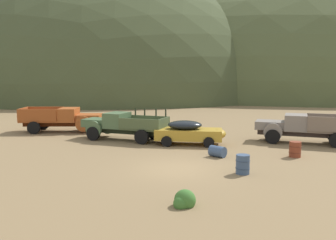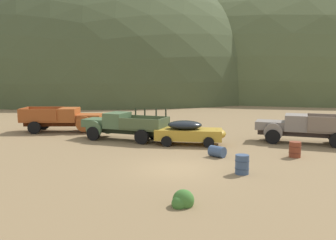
{
  "view_description": "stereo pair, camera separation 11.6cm",
  "coord_description": "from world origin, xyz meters",
  "px_view_note": "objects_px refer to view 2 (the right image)",
  "views": [
    {
      "loc": [
        3.45,
        -16.75,
        4.59
      ],
      "look_at": [
        -1.84,
        6.12,
        1.58
      ],
      "focal_mm": 38.64,
      "sensor_mm": 36.0,
      "label": 1
    },
    {
      "loc": [
        3.56,
        -16.73,
        4.59
      ],
      "look_at": [
        -1.84,
        6.12,
        1.58
      ],
      "focal_mm": 38.64,
      "sensor_mm": 36.0,
      "label": 2
    }
  ],
  "objects_px": {
    "truck_weathered_green": "(119,125)",
    "truck_oxide_orange": "(67,119)",
    "truck_primer_gray": "(298,128)",
    "oil_drum_foreground": "(295,149)",
    "oil_drum_by_truck": "(242,164)",
    "oil_drum_tipped": "(217,151)",
    "car_mustard": "(191,132)"
  },
  "relations": [
    {
      "from": "truck_oxide_orange",
      "to": "car_mustard",
      "type": "height_order",
      "value": "truck_oxide_orange"
    },
    {
      "from": "truck_weathered_green",
      "to": "truck_primer_gray",
      "type": "relative_size",
      "value": 0.96
    },
    {
      "from": "truck_primer_gray",
      "to": "oil_drum_tipped",
      "type": "xyz_separation_m",
      "value": [
        -4.86,
        -5.45,
        -0.71
      ]
    },
    {
      "from": "oil_drum_foreground",
      "to": "oil_drum_by_truck",
      "type": "relative_size",
      "value": 0.97
    },
    {
      "from": "truck_primer_gray",
      "to": "oil_drum_by_truck",
      "type": "xyz_separation_m",
      "value": [
        -3.41,
        -8.61,
        -0.57
      ]
    },
    {
      "from": "truck_oxide_orange",
      "to": "truck_primer_gray",
      "type": "xyz_separation_m",
      "value": [
        17.41,
        -0.75,
        -0.02
      ]
    },
    {
      "from": "truck_oxide_orange",
      "to": "car_mustard",
      "type": "distance_m",
      "value": 10.94
    },
    {
      "from": "truck_primer_gray",
      "to": "oil_drum_tipped",
      "type": "relative_size",
      "value": 6.17
    },
    {
      "from": "oil_drum_by_truck",
      "to": "oil_drum_foreground",
      "type": "bearing_deg",
      "value": 56.31
    },
    {
      "from": "truck_weathered_green",
      "to": "truck_oxide_orange",
      "type": "bearing_deg",
      "value": -15.77
    },
    {
      "from": "oil_drum_by_truck",
      "to": "oil_drum_tipped",
      "type": "xyz_separation_m",
      "value": [
        -1.45,
        3.17,
        -0.14
      ]
    },
    {
      "from": "truck_oxide_orange",
      "to": "truck_primer_gray",
      "type": "bearing_deg",
      "value": -16.45
    },
    {
      "from": "oil_drum_foreground",
      "to": "oil_drum_tipped",
      "type": "xyz_separation_m",
      "value": [
        -4.19,
        -0.95,
        -0.13
      ]
    },
    {
      "from": "truck_oxide_orange",
      "to": "car_mustard",
      "type": "xyz_separation_m",
      "value": [
        10.51,
        -3.01,
        -0.22
      ]
    },
    {
      "from": "truck_weathered_green",
      "to": "oil_drum_foreground",
      "type": "distance_m",
      "value": 11.8
    },
    {
      "from": "truck_oxide_orange",
      "to": "oil_drum_by_truck",
      "type": "bearing_deg",
      "value": -47.75
    },
    {
      "from": "truck_oxide_orange",
      "to": "car_mustard",
      "type": "bearing_deg",
      "value": -29.97
    },
    {
      "from": "oil_drum_foreground",
      "to": "truck_oxide_orange",
      "type": "bearing_deg",
      "value": 162.6
    },
    {
      "from": "truck_oxide_orange",
      "to": "oil_drum_foreground",
      "type": "bearing_deg",
      "value": -31.39
    },
    {
      "from": "truck_primer_gray",
      "to": "oil_drum_tipped",
      "type": "height_order",
      "value": "truck_primer_gray"
    },
    {
      "from": "oil_drum_by_truck",
      "to": "truck_primer_gray",
      "type": "bearing_deg",
      "value": 68.4
    },
    {
      "from": "oil_drum_tipped",
      "to": "truck_weathered_green",
      "type": "bearing_deg",
      "value": 152.03
    },
    {
      "from": "truck_primer_gray",
      "to": "truck_weathered_green",
      "type": "bearing_deg",
      "value": 14.44
    },
    {
      "from": "truck_oxide_orange",
      "to": "truck_primer_gray",
      "type": "distance_m",
      "value": 17.42
    },
    {
      "from": "truck_weathered_green",
      "to": "truck_primer_gray",
      "type": "distance_m",
      "value": 12.2
    },
    {
      "from": "truck_oxide_orange",
      "to": "oil_drum_tipped",
      "type": "distance_m",
      "value": 14.02
    },
    {
      "from": "truck_primer_gray",
      "to": "oil_drum_foreground",
      "type": "xyz_separation_m",
      "value": [
        -0.67,
        -4.5,
        -0.58
      ]
    },
    {
      "from": "truck_weathered_green",
      "to": "car_mustard",
      "type": "relative_size",
      "value": 1.34
    },
    {
      "from": "oil_drum_foreground",
      "to": "oil_drum_tipped",
      "type": "distance_m",
      "value": 4.3
    },
    {
      "from": "truck_weathered_green",
      "to": "oil_drum_tipped",
      "type": "xyz_separation_m",
      "value": [
        7.24,
        -3.84,
        -0.71
      ]
    },
    {
      "from": "truck_primer_gray",
      "to": "oil_drum_by_truck",
      "type": "height_order",
      "value": "truck_primer_gray"
    },
    {
      "from": "truck_oxide_orange",
      "to": "oil_drum_foreground",
      "type": "relative_size",
      "value": 7.47
    }
  ]
}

